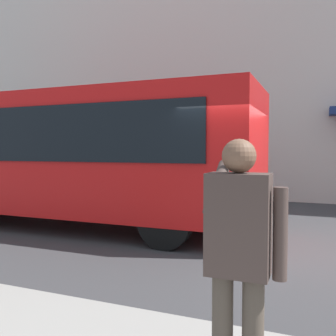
# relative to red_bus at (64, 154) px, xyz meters

# --- Properties ---
(ground_plane) EXTENTS (60.00, 60.00, 0.00)m
(ground_plane) POSITION_rel_red_bus_xyz_m (-4.55, 0.31, -1.68)
(ground_plane) COLOR #38383A
(building_facade_far) EXTENTS (28.00, 1.55, 12.00)m
(building_facade_far) POSITION_rel_red_bus_xyz_m (-4.56, -6.49, 4.30)
(building_facade_far) COLOR beige
(building_facade_far) RESTS_ON ground_plane
(red_bus) EXTENTS (9.05, 2.54, 3.08)m
(red_bus) POSITION_rel_red_bus_xyz_m (0.00, 0.00, 0.00)
(red_bus) COLOR red
(red_bus) RESTS_ON ground_plane
(pedestrian_photographer) EXTENTS (0.53, 0.52, 1.70)m
(pedestrian_photographer) POSITION_rel_red_bus_xyz_m (-5.07, 4.79, -0.54)
(pedestrian_photographer) COLOR #4C4238
(pedestrian_photographer) RESTS_ON sidewalk_curb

